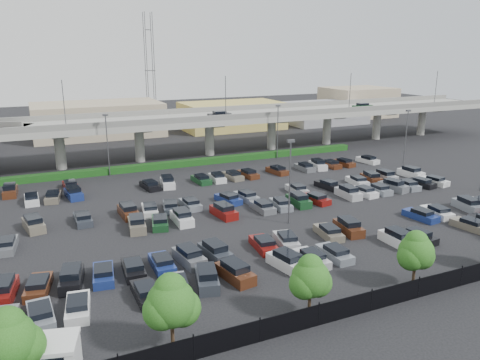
% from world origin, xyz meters
% --- Properties ---
extents(ground, '(280.00, 280.00, 0.00)m').
position_xyz_m(ground, '(0.00, 0.00, 0.00)').
color(ground, black).
extents(overpass, '(150.00, 13.00, 15.80)m').
position_xyz_m(overpass, '(-0.25, 31.97, 6.97)').
color(overpass, '#9A9A92').
rests_on(overpass, ground).
extents(hedge, '(66.00, 1.60, 1.10)m').
position_xyz_m(hedge, '(0.00, 25.00, 0.55)').
color(hedge, '#133D12').
rests_on(hedge, ground).
extents(fence, '(70.00, 0.10, 2.00)m').
position_xyz_m(fence, '(-0.05, -28.00, 0.90)').
color(fence, black).
rests_on(fence, ground).
extents(tree_row, '(65.07, 3.66, 5.94)m').
position_xyz_m(tree_row, '(0.70, -26.53, 3.52)').
color(tree_row, '#332316').
rests_on(tree_row, ground).
extents(parked_cars, '(63.08, 41.60, 1.67)m').
position_xyz_m(parked_cars, '(-0.83, -3.80, 0.62)').
color(parked_cars, slate).
rests_on(parked_cars, ground).
extents(light_poles, '(66.90, 48.38, 10.30)m').
position_xyz_m(light_poles, '(-4.13, 2.00, 6.24)').
color(light_poles, '#4B4B50').
rests_on(light_poles, ground).
extents(distant_buildings, '(138.00, 24.00, 9.00)m').
position_xyz_m(distant_buildings, '(12.38, 61.81, 3.74)').
color(distant_buildings, gray).
rests_on(distant_buildings, ground).
extents(comm_tower, '(2.40, 2.40, 30.00)m').
position_xyz_m(comm_tower, '(4.00, 74.00, 15.61)').
color(comm_tower, '#4B4B50').
rests_on(comm_tower, ground).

